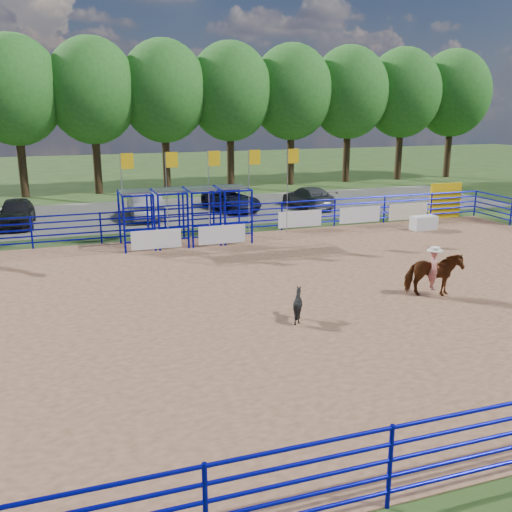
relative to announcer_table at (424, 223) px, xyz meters
name	(u,v)px	position (x,y,z in m)	size (l,w,h in m)	color
ground	(307,297)	(-9.98, -7.73, -0.38)	(120.00, 120.00, 0.00)	#344E1F
arena_dirt	(307,296)	(-9.98, -7.73, -0.37)	(30.00, 20.00, 0.02)	#97694B
gravel_strip	(194,211)	(-9.98, 9.27, -0.37)	(40.00, 10.00, 0.01)	gray
announcer_table	(424,223)	(0.00, 0.00, 0.00)	(1.34, 0.63, 0.72)	silver
horse_and_rider	(433,272)	(-5.97, -9.08, 0.50)	(1.98, 1.43, 2.38)	brown
calf	(298,305)	(-11.12, -9.63, 0.11)	(0.75, 0.85, 0.93)	black
car_a	(16,212)	(-19.92, 7.80, 0.37)	(1.74, 4.33, 1.47)	black
car_b	(145,204)	(-13.14, 7.94, 0.41)	(1.64, 4.70, 1.55)	gray
car_c	(231,200)	(-7.77, 8.72, 0.26)	(2.10, 4.55, 1.26)	#161937
car_d	(308,197)	(-2.96, 7.98, 0.29)	(1.84, 4.53, 1.32)	#5B5B5E
perimeter_fence	(307,275)	(-9.98, -7.73, 0.37)	(30.10, 20.10, 1.50)	#07099F
chute_assembly	(193,216)	(-11.88, 1.11, 0.88)	(19.32, 2.41, 4.20)	#07099F
treeline	(163,86)	(-9.98, 18.27, 7.16)	(56.40, 6.40, 11.24)	#3F2B19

